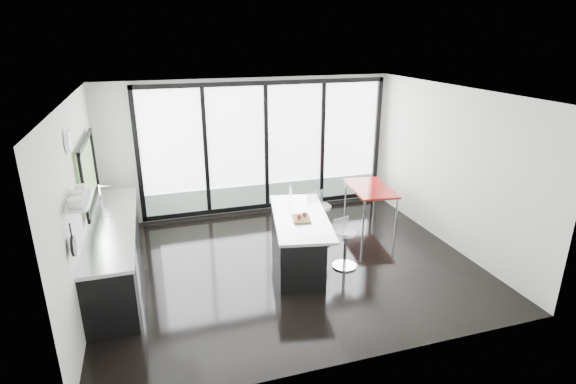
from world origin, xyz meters
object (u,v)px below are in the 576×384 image
object	(u,v)px
red_table	(370,204)
bar_stool_near	(345,249)
island	(296,239)
bar_stool_far	(320,224)

from	to	relation	value
red_table	bar_stool_near	bearing A→B (deg)	-127.89
island	bar_stool_near	bearing A→B (deg)	-28.63
island	bar_stool_near	size ratio (longest dim) A/B	3.43
island	red_table	bearing A→B (deg)	32.33
bar_stool_far	red_table	xyz separation A→B (m)	(1.35, 0.68, -0.01)
island	red_table	xyz separation A→B (m)	(1.99, 1.26, -0.07)
bar_stool_near	red_table	bearing A→B (deg)	36.21
island	bar_stool_far	xyz separation A→B (m)	(0.65, 0.58, -0.06)
island	bar_stool_far	bearing A→B (deg)	42.07
bar_stool_far	red_table	distance (m)	1.51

